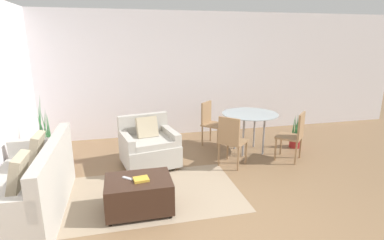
{
  "coord_description": "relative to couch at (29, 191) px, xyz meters",
  "views": [
    {
      "loc": [
        -0.98,
        -3.01,
        2.13
      ],
      "look_at": [
        0.23,
        2.02,
        0.75
      ],
      "focal_mm": 28.0,
      "sensor_mm": 36.0,
      "label": 1
    }
  ],
  "objects": [
    {
      "name": "book_stack",
      "position": [
        1.37,
        -0.28,
        0.14
      ],
      "size": [
        0.2,
        0.18,
        0.03
      ],
      "color": "gold",
      "rests_on": "ottoman"
    },
    {
      "name": "wall_back",
      "position": [
        2.17,
        2.92,
        1.06
      ],
      "size": [
        12.0,
        0.06,
        2.75
      ],
      "color": "white",
      "rests_on": "ground_plane"
    },
    {
      "name": "ottoman",
      "position": [
        1.34,
        -0.24,
        -0.08
      ],
      "size": [
        0.83,
        0.6,
        0.44
      ],
      "color": "#382319",
      "rests_on": "ground_plane"
    },
    {
      "name": "dining_chair_near_right",
      "position": [
        4.18,
        0.81,
        0.2
      ],
      "size": [
        0.59,
        0.59,
        0.9
      ],
      "color": "#93704C",
      "rests_on": "ground_plane"
    },
    {
      "name": "potted_plant_small",
      "position": [
        4.61,
        1.42,
        -0.11
      ],
      "size": [
        0.24,
        0.24,
        0.73
      ],
      "color": "maroon",
      "rests_on": "ground_plane"
    },
    {
      "name": "dining_chair_near_left",
      "position": [
        2.97,
        0.81,
        0.2
      ],
      "size": [
        0.59,
        0.59,
        0.9
      ],
      "color": "#93704C",
      "rests_on": "ground_plane"
    },
    {
      "name": "potted_plant",
      "position": [
        -0.12,
        1.55,
        -0.03
      ],
      "size": [
        0.34,
        0.34,
        1.27
      ],
      "color": "maroon",
      "rests_on": "ground_plane"
    },
    {
      "name": "couch",
      "position": [
        0.0,
        0.0,
        0.0
      ],
      "size": [
        0.9,
        1.96,
        0.93
      ],
      "color": "#B2ADA3",
      "rests_on": "ground_plane"
    },
    {
      "name": "dining_table",
      "position": [
        3.57,
        1.41,
        0.37
      ],
      "size": [
        1.07,
        1.07,
        0.77
      ],
      "color": "#99A8AD",
      "rests_on": "ground_plane"
    },
    {
      "name": "tv_remote_primary",
      "position": [
        1.21,
        -0.18,
        0.13
      ],
      "size": [
        0.15,
        0.14,
        0.01
      ],
      "color": "#B7B7BC",
      "rests_on": "ottoman"
    },
    {
      "name": "dining_chair_far_left",
      "position": [
        2.97,
        2.01,
        0.2
      ],
      "size": [
        0.59,
        0.59,
        0.9
      ],
      "color": "#93704C",
      "rests_on": "ground_plane"
    },
    {
      "name": "area_rug",
      "position": [
        1.48,
        0.16,
        -0.31
      ],
      "size": [
        2.63,
        1.58,
        0.01
      ],
      "color": "gray",
      "rests_on": "ground_plane"
    },
    {
      "name": "ground_plane",
      "position": [
        2.17,
        -0.73,
        -0.31
      ],
      "size": [
        20.0,
        20.0,
        0.0
      ],
      "primitive_type": "plane",
      "color": "brown"
    },
    {
      "name": "armchair",
      "position": [
        1.61,
        1.19,
        0.03
      ],
      "size": [
        1.04,
        0.99,
        0.86
      ],
      "color": "#B2ADA3",
      "rests_on": "ground_plane"
    }
  ]
}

